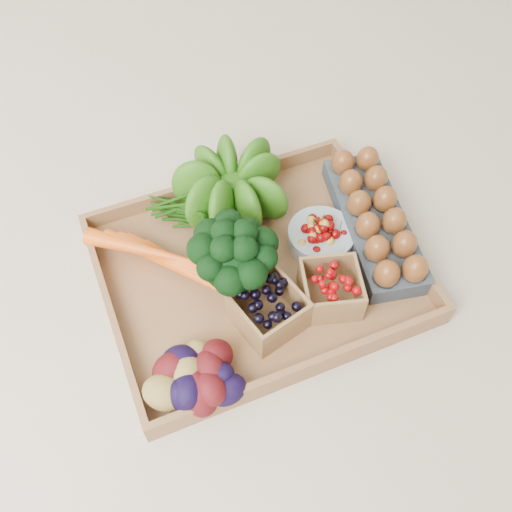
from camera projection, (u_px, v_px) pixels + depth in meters
name	position (u px, v px, depth m)	size (l,w,h in m)	color
ground	(256.00, 274.00, 1.07)	(4.00, 4.00, 0.00)	beige
tray	(256.00, 272.00, 1.06)	(0.55, 0.45, 0.01)	olive
carrots	(168.00, 260.00, 1.04)	(0.22, 0.16, 0.05)	#ED5A12
lettuce	(233.00, 182.00, 1.08)	(0.14, 0.14, 0.14)	#12480B
broccoli	(236.00, 270.00, 0.98)	(0.15, 0.15, 0.12)	black
cherry_bowl	(321.00, 237.00, 1.08)	(0.13, 0.13, 0.03)	#8C9EA5
egg_carton	(373.00, 223.00, 1.09)	(0.11, 0.33, 0.04)	#3B424C
potatoes	(198.00, 378.00, 0.88)	(0.16, 0.16, 0.09)	#420A0E
punnet_blackberry	(268.00, 310.00, 0.96)	(0.11, 0.11, 0.07)	black
punnet_raspberry	(331.00, 289.00, 0.99)	(0.10, 0.10, 0.07)	#7C0507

